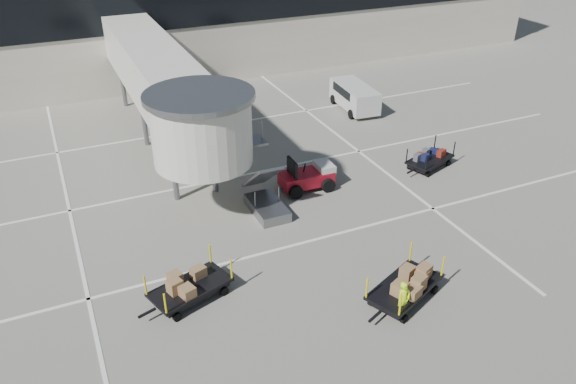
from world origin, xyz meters
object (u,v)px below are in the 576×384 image
object	(u,v)px
box_cart_far	(190,289)
box_cart_near	(406,287)
baggage_tug	(308,177)
minivan	(354,95)
suitcase_cart	(430,159)
ground_worker	(403,300)

from	to	relation	value
box_cart_far	box_cart_near	bearing A→B (deg)	-42.09
baggage_tug	box_cart_far	xyz separation A→B (m)	(-7.80, -5.95, -0.13)
minivan	box_cart_near	bearing A→B (deg)	-109.34
suitcase_cart	box_cart_far	distance (m)	15.87
suitcase_cart	box_cart_far	xyz separation A→B (m)	(-14.95, -5.33, 0.05)
box_cart_far	minivan	xyz separation A→B (m)	(15.51, 14.67, 0.49)
box_cart_far	ground_worker	xyz separation A→B (m)	(6.72, -4.07, 0.26)
box_cart_far	minivan	size ratio (longest dim) A/B	0.83
suitcase_cart	box_cart_far	bearing A→B (deg)	-179.25
baggage_tug	box_cart_far	distance (m)	9.81
box_cart_near	minivan	distance (m)	19.68
suitcase_cart	box_cart_near	bearing A→B (deg)	-150.03
baggage_tug	ground_worker	size ratio (longest dim) A/B	1.76
suitcase_cart	minivan	world-z (taller)	minivan
baggage_tug	ground_worker	world-z (taller)	baggage_tug
ground_worker	minivan	size ratio (longest dim) A/B	0.34
baggage_tug	box_cart_far	size ratio (longest dim) A/B	0.73
suitcase_cart	baggage_tug	bearing A→B (deg)	156.18
baggage_tug	ground_worker	xyz separation A→B (m)	(-1.08, -10.02, 0.14)
baggage_tug	minivan	distance (m)	11.65
ground_worker	box_cart_far	bearing A→B (deg)	140.62
baggage_tug	minivan	bearing A→B (deg)	50.02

